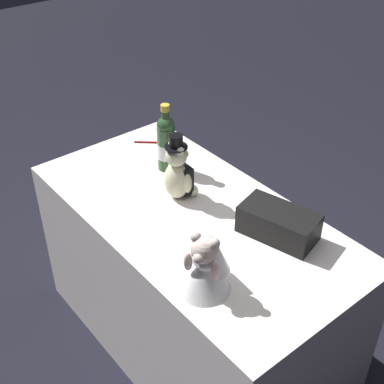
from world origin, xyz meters
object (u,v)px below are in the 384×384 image
teddy_bear_bride (207,264)px  gift_case_black (278,223)px  champagne_bottle (166,142)px  teddy_bear_groom (178,173)px  signing_pen (147,142)px

teddy_bear_bride → gift_case_black: (0.03, -0.39, -0.04)m
teddy_bear_bride → champagne_bottle: champagne_bottle is taller
teddy_bear_groom → signing_pen: size_ratio=2.71×
champagne_bottle → signing_pen: bearing=-13.5°
champagne_bottle → teddy_bear_groom: bearing=155.9°
teddy_bear_bride → gift_case_black: size_ratio=0.73×
signing_pen → gift_case_black: bearing=178.9°
teddy_bear_bride → signing_pen: bearing=-23.4°
champagne_bottle → teddy_bear_bride: bearing=153.3°
signing_pen → gift_case_black: 0.91m
teddy_bear_groom → signing_pen: 0.50m
teddy_bear_groom → champagne_bottle: bearing=-24.1°
signing_pen → gift_case_black: size_ratio=0.34×
signing_pen → gift_case_black: (-0.90, 0.02, 0.05)m
teddy_bear_bride → champagne_bottle: (0.69, -0.35, 0.04)m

